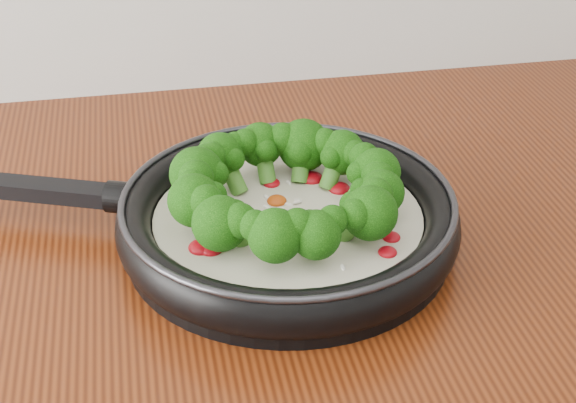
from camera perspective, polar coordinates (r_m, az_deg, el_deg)
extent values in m
cylinder|color=black|center=(0.84, 0.00, -2.55)|extent=(0.41, 0.41, 0.01)
torus|color=black|center=(0.83, 0.00, -1.12)|extent=(0.44, 0.44, 0.04)
torus|color=#2D2D33|center=(0.82, 0.00, 0.22)|extent=(0.42, 0.42, 0.01)
cube|color=black|center=(0.90, -16.39, 0.77)|extent=(0.19, 0.10, 0.02)
cylinder|color=black|center=(0.87, -11.15, 0.26)|extent=(0.04, 0.04, 0.03)
cylinder|color=beige|center=(0.83, 0.00, -1.54)|extent=(0.34, 0.34, 0.02)
ellipsoid|color=#AA0812|center=(0.79, -2.13, -2.50)|extent=(0.02, 0.02, 0.01)
ellipsoid|color=#AA0812|center=(0.77, 6.76, -3.44)|extent=(0.02, 0.02, 0.01)
ellipsoid|color=#B7410B|center=(0.82, -2.89, -0.95)|extent=(0.02, 0.02, 0.01)
ellipsoid|color=#AA0812|center=(0.80, 3.72, -2.11)|extent=(0.02, 0.02, 0.01)
ellipsoid|color=#AA0812|center=(0.78, -5.25, -3.23)|extent=(0.03, 0.03, 0.01)
ellipsoid|color=#B7410B|center=(0.84, -4.10, -0.42)|extent=(0.03, 0.03, 0.01)
ellipsoid|color=#AA0812|center=(0.89, 1.62, 1.58)|extent=(0.03, 0.03, 0.01)
ellipsoid|color=#AA0812|center=(0.80, 0.12, -2.12)|extent=(0.03, 0.03, 0.01)
ellipsoid|color=#B7410B|center=(0.85, -0.76, 0.04)|extent=(0.02, 0.02, 0.01)
ellipsoid|color=#AA0812|center=(0.80, 7.02, -2.42)|extent=(0.02, 0.02, 0.01)
ellipsoid|color=#AA0812|center=(0.78, -5.90, -3.12)|extent=(0.03, 0.03, 0.01)
ellipsoid|color=#B7410B|center=(0.80, -0.12, -1.83)|extent=(0.03, 0.03, 0.01)
ellipsoid|color=#AA0812|center=(0.88, -1.13, 1.26)|extent=(0.02, 0.02, 0.01)
ellipsoid|color=#AA0812|center=(0.82, -2.46, -1.14)|extent=(0.02, 0.02, 0.01)
ellipsoid|color=#B7410B|center=(0.81, -2.48, -1.43)|extent=(0.02, 0.02, 0.01)
ellipsoid|color=#AA0812|center=(0.87, 3.49, 0.87)|extent=(0.03, 0.03, 0.01)
ellipsoid|color=white|center=(0.88, 0.05, 1.27)|extent=(0.01, 0.01, 0.00)
ellipsoid|color=white|center=(0.80, -0.16, -1.78)|extent=(0.01, 0.01, 0.00)
ellipsoid|color=white|center=(0.84, 0.64, -0.04)|extent=(0.01, 0.01, 0.00)
ellipsoid|color=white|center=(0.85, 0.68, 0.04)|extent=(0.01, 0.01, 0.00)
ellipsoid|color=white|center=(0.84, 0.01, -0.21)|extent=(0.01, 0.01, 0.00)
ellipsoid|color=white|center=(0.75, 3.74, -4.47)|extent=(0.00, 0.01, 0.00)
ellipsoid|color=white|center=(0.83, 6.20, -0.97)|extent=(0.01, 0.01, 0.00)
ellipsoid|color=white|center=(0.82, -5.67, -1.45)|extent=(0.01, 0.01, 0.00)
ellipsoid|color=white|center=(0.77, -0.99, -3.42)|extent=(0.01, 0.01, 0.00)
ellipsoid|color=white|center=(0.85, 5.75, -0.08)|extent=(0.01, 0.01, 0.00)
ellipsoid|color=white|center=(0.85, -1.46, 0.29)|extent=(0.01, 0.01, 0.00)
ellipsoid|color=white|center=(0.84, -0.56, -0.48)|extent=(0.01, 0.00, 0.00)
ellipsoid|color=white|center=(0.84, -1.45, -0.39)|extent=(0.01, 0.01, 0.00)
ellipsoid|color=white|center=(0.85, -0.59, 0.10)|extent=(0.01, 0.01, 0.00)
ellipsoid|color=white|center=(0.82, 1.63, -1.04)|extent=(0.01, 0.01, 0.00)
ellipsoid|color=white|center=(0.83, 0.52, -0.60)|extent=(0.01, 0.01, 0.00)
ellipsoid|color=white|center=(0.86, 7.02, 0.30)|extent=(0.01, 0.01, 0.00)
ellipsoid|color=white|center=(0.79, 1.72, -2.41)|extent=(0.01, 0.01, 0.00)
ellipsoid|color=white|center=(0.81, 1.83, -1.37)|extent=(0.01, 0.01, 0.00)
ellipsoid|color=white|center=(0.87, 3.85, 0.87)|extent=(0.01, 0.01, 0.00)
ellipsoid|color=white|center=(0.82, 6.07, -1.27)|extent=(0.01, 0.01, 0.00)
ellipsoid|color=white|center=(0.85, 0.69, 0.02)|extent=(0.01, 0.01, 0.00)
ellipsoid|color=white|center=(0.84, -0.86, -0.23)|extent=(0.01, 0.01, 0.00)
ellipsoid|color=white|center=(0.83, -2.43, -0.71)|extent=(0.01, 0.01, 0.00)
ellipsoid|color=white|center=(0.82, -0.40, -1.36)|extent=(0.01, 0.01, 0.00)
cylinder|color=#549531|center=(0.81, 5.08, -0.39)|extent=(0.04, 0.03, 0.04)
sphere|color=black|center=(0.81, 6.34, 0.61)|extent=(0.06, 0.06, 0.04)
sphere|color=black|center=(0.82, 5.96, 1.73)|extent=(0.04, 0.04, 0.03)
sphere|color=black|center=(0.79, 6.04, 0.39)|extent=(0.03, 0.03, 0.03)
sphere|color=black|center=(0.80, 5.02, 0.81)|extent=(0.03, 0.03, 0.02)
cylinder|color=#549531|center=(0.84, 4.82, 0.70)|extent=(0.03, 0.02, 0.04)
sphere|color=black|center=(0.84, 6.00, 1.97)|extent=(0.06, 0.06, 0.05)
sphere|color=black|center=(0.84, 5.18, 2.99)|extent=(0.04, 0.04, 0.03)
sphere|color=black|center=(0.82, 6.22, 1.71)|extent=(0.04, 0.04, 0.03)
sphere|color=black|center=(0.83, 4.81, 1.93)|extent=(0.03, 0.03, 0.02)
cylinder|color=#549531|center=(0.87, 2.99, 1.89)|extent=(0.04, 0.03, 0.04)
sphere|color=black|center=(0.87, 3.68, 3.35)|extent=(0.06, 0.06, 0.05)
sphere|color=black|center=(0.87, 2.51, 4.02)|extent=(0.04, 0.04, 0.03)
sphere|color=black|center=(0.86, 4.50, 3.26)|extent=(0.04, 0.04, 0.03)
sphere|color=black|center=(0.86, 2.96, 3.02)|extent=(0.03, 0.03, 0.02)
cylinder|color=#549531|center=(0.88, 0.87, 2.33)|extent=(0.03, 0.04, 0.04)
sphere|color=black|center=(0.89, 1.07, 3.85)|extent=(0.07, 0.07, 0.06)
sphere|color=black|center=(0.88, -0.34, 4.26)|extent=(0.05, 0.05, 0.03)
sphere|color=black|center=(0.88, 2.38, 3.96)|extent=(0.04, 0.04, 0.03)
sphere|color=black|center=(0.87, 0.86, 3.41)|extent=(0.04, 0.04, 0.03)
cylinder|color=#549531|center=(0.88, -1.53, 2.32)|extent=(0.02, 0.04, 0.04)
sphere|color=black|center=(0.88, -1.88, 3.89)|extent=(0.06, 0.06, 0.05)
sphere|color=black|center=(0.87, -2.88, 4.02)|extent=(0.04, 0.04, 0.03)
sphere|color=black|center=(0.88, -0.71, 4.30)|extent=(0.04, 0.04, 0.03)
sphere|color=black|center=(0.87, -1.52, 3.47)|extent=(0.03, 0.03, 0.02)
cylinder|color=#549531|center=(0.86, -3.73, 1.65)|extent=(0.03, 0.04, 0.04)
sphere|color=black|center=(0.86, -4.63, 3.13)|extent=(0.06, 0.06, 0.05)
sphere|color=black|center=(0.84, -5.20, 3.06)|extent=(0.04, 0.04, 0.03)
sphere|color=black|center=(0.87, -3.62, 3.84)|extent=(0.04, 0.04, 0.03)
sphere|color=black|center=(0.85, -3.74, 2.87)|extent=(0.03, 0.03, 0.02)
cylinder|color=#549531|center=(0.83, -4.95, 0.58)|extent=(0.04, 0.03, 0.04)
sphere|color=black|center=(0.83, -6.19, 1.86)|extent=(0.07, 0.07, 0.05)
sphere|color=black|center=(0.81, -6.25, 1.63)|extent=(0.04, 0.04, 0.03)
sphere|color=black|center=(0.84, -5.53, 2.87)|extent=(0.04, 0.04, 0.03)
sphere|color=black|center=(0.82, -4.97, 1.86)|extent=(0.04, 0.04, 0.03)
cylinder|color=#549531|center=(0.80, -4.98, -0.93)|extent=(0.04, 0.02, 0.04)
sphere|color=black|center=(0.78, -6.35, 0.06)|extent=(0.07, 0.07, 0.05)
sphere|color=black|center=(0.76, -5.55, 0.00)|extent=(0.04, 0.04, 0.03)
sphere|color=black|center=(0.80, -6.47, 1.16)|extent=(0.04, 0.04, 0.03)
sphere|color=black|center=(0.79, -5.06, 0.45)|extent=(0.03, 0.03, 0.03)
cylinder|color=#549531|center=(0.77, -3.65, -2.12)|extent=(0.04, 0.03, 0.04)
sphere|color=black|center=(0.75, -4.63, -1.48)|extent=(0.07, 0.07, 0.05)
sphere|color=black|center=(0.74, -3.28, -1.30)|extent=(0.04, 0.04, 0.03)
sphere|color=black|center=(0.77, -5.43, -0.44)|extent=(0.04, 0.04, 0.03)
sphere|color=black|center=(0.76, -3.63, -0.79)|extent=(0.03, 0.03, 0.03)
cylinder|color=#549531|center=(0.76, -0.67, -2.83)|extent=(0.03, 0.04, 0.04)
sphere|color=black|center=(0.73, -0.86, -2.33)|extent=(0.06, 0.06, 0.05)
sphere|color=black|center=(0.73, 0.63, -1.61)|extent=(0.04, 0.04, 0.03)
sphere|color=black|center=(0.73, -2.25, -1.65)|extent=(0.04, 0.04, 0.03)
sphere|color=black|center=(0.74, -0.68, -1.41)|extent=(0.03, 0.03, 0.02)
cylinder|color=#549531|center=(0.76, 1.49, -2.77)|extent=(0.02, 0.04, 0.04)
sphere|color=black|center=(0.73, 1.91, -2.27)|extent=(0.06, 0.06, 0.04)
sphere|color=black|center=(0.74, 3.03, -1.29)|extent=(0.04, 0.04, 0.03)
sphere|color=black|center=(0.73, 0.56, -1.89)|extent=(0.03, 0.03, 0.03)
sphere|color=black|center=(0.75, 1.50, -1.38)|extent=(0.03, 0.03, 0.02)
cylinder|color=#549531|center=(0.78, 4.35, -1.62)|extent=(0.04, 0.04, 0.04)
sphere|color=black|center=(0.76, 5.59, -0.79)|extent=(0.07, 0.07, 0.05)
sphere|color=black|center=(0.77, 5.99, 0.47)|extent=(0.04, 0.04, 0.03)
sphere|color=black|center=(0.75, 4.56, -0.90)|extent=(0.04, 0.04, 0.03)
sphere|color=black|center=(0.77, 4.43, -0.21)|extent=(0.03, 0.03, 0.03)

